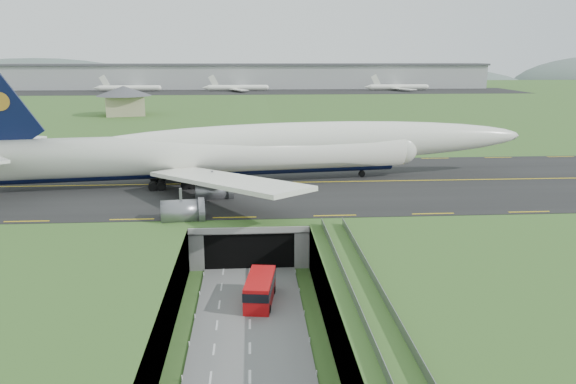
{
  "coord_description": "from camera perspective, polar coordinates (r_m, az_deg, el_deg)",
  "views": [
    {
      "loc": [
        0.44,
        -62.67,
        28.31
      ],
      "look_at": [
        5.94,
        20.0,
        7.68
      ],
      "focal_mm": 35.0,
      "sensor_mm": 36.0,
      "label": 1
    }
  ],
  "objects": [
    {
      "name": "ground",
      "position": [
        68.77,
        -3.9,
        -10.36
      ],
      "size": [
        900.0,
        900.0,
        0.0
      ],
      "primitive_type": "plane",
      "color": "#3B5D25",
      "rests_on": "ground"
    },
    {
      "name": "airfield_deck",
      "position": [
        67.59,
        -3.94,
        -8.04
      ],
      "size": [
        800.0,
        800.0,
        6.0
      ],
      "primitive_type": "cube",
      "color": "gray",
      "rests_on": "ground"
    },
    {
      "name": "trench_road",
      "position": [
        61.97,
        -3.9,
        -13.13
      ],
      "size": [
        12.0,
        75.0,
        0.2
      ],
      "primitive_type": "cube",
      "color": "slate",
      "rests_on": "ground"
    },
    {
      "name": "taxiway",
      "position": [
        98.22,
        -3.97,
        0.87
      ],
      "size": [
        800.0,
        44.0,
        0.18
      ],
      "primitive_type": "cube",
      "color": "black",
      "rests_on": "airfield_deck"
    },
    {
      "name": "tunnel_portal",
      "position": [
        83.22,
        -3.94,
        -3.52
      ],
      "size": [
        17.0,
        22.3,
        6.0
      ],
      "color": "gray",
      "rests_on": "ground"
    },
    {
      "name": "guideway",
      "position": [
        50.37,
        8.97,
        -13.35
      ],
      "size": [
        3.0,
        53.0,
        7.05
      ],
      "color": "#A8A8A3",
      "rests_on": "ground"
    },
    {
      "name": "jumbo_jet",
      "position": [
        98.15,
        -4.24,
        4.23
      ],
      "size": [
        102.1,
        63.91,
        21.3
      ],
      "rotation": [
        0.0,
        0.0,
        0.12
      ],
      "color": "white",
      "rests_on": "ground"
    },
    {
      "name": "shuttle_tram",
      "position": [
        65.77,
        -2.86,
        -9.86
      ],
      "size": [
        4.01,
        8.12,
        3.17
      ],
      "rotation": [
        0.0,
        0.0,
        -0.14
      ],
      "color": "red",
      "rests_on": "ground"
    },
    {
      "name": "service_building",
      "position": [
        214.7,
        -16.31,
        9.16
      ],
      "size": [
        23.83,
        23.83,
        10.67
      ],
      "rotation": [
        0.0,
        0.0,
        0.25
      ],
      "color": "tan",
      "rests_on": "ground"
    },
    {
      "name": "cargo_terminal",
      "position": [
        362.37,
        -3.95,
        11.68
      ],
      "size": [
        320.0,
        67.0,
        15.6
      ],
      "color": "#B2B2B2",
      "rests_on": "ground"
    },
    {
      "name": "distant_hills",
      "position": [
        497.85,
        3.64,
        10.23
      ],
      "size": [
        700.0,
        91.0,
        60.0
      ],
      "color": "slate",
      "rests_on": "ground"
    }
  ]
}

